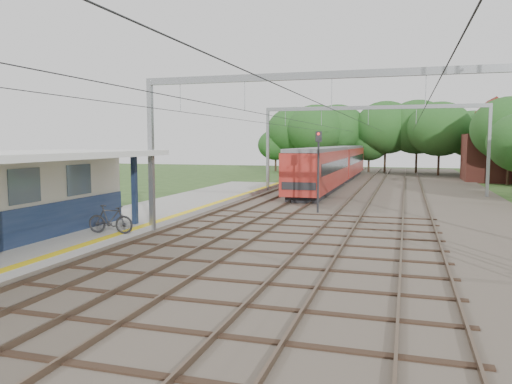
% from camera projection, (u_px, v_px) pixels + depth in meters
% --- Properties ---
extents(ballast_bed, '(18.00, 90.00, 0.10)m').
position_uv_depth(ballast_bed, '(373.00, 201.00, 34.79)').
color(ballast_bed, '#473D33').
rests_on(ballast_bed, ground).
extents(platform, '(5.00, 52.00, 0.35)m').
position_uv_depth(platform, '(93.00, 229.00, 22.84)').
color(platform, gray).
rests_on(platform, ground).
extents(yellow_stripe, '(0.45, 52.00, 0.01)m').
position_uv_depth(yellow_stripe, '(137.00, 228.00, 22.17)').
color(yellow_stripe, yellow).
rests_on(yellow_stripe, platform).
extents(rail_tracks, '(11.80, 88.00, 0.15)m').
position_uv_depth(rail_tracks, '(337.00, 198.00, 35.49)').
color(rail_tracks, brown).
rests_on(rail_tracks, ballast_bed).
extents(catenary_system, '(17.22, 88.00, 7.00)m').
position_uv_depth(catenary_system, '(359.00, 119.00, 29.92)').
color(catenary_system, gray).
rests_on(catenary_system, ground).
extents(tree_band, '(31.72, 30.88, 8.82)m').
position_uv_depth(tree_band, '(387.00, 136.00, 60.18)').
color(tree_band, '#382619').
rests_on(tree_band, ground).
extents(house_far, '(8.00, 6.12, 8.66)m').
position_uv_depth(house_far, '(505.00, 151.00, 51.98)').
color(house_far, brown).
rests_on(house_far, ground).
extents(bicycle, '(2.04, 0.75, 1.20)m').
position_uv_depth(bicycle, '(110.00, 219.00, 20.79)').
color(bicycle, black).
rests_on(bicycle, platform).
extents(train, '(2.73, 34.00, 3.60)m').
position_uv_depth(train, '(335.00, 164.00, 48.59)').
color(train, black).
rests_on(train, ballast_bed).
extents(signal_post, '(0.38, 0.33, 4.77)m').
position_uv_depth(signal_post, '(318.00, 161.00, 28.45)').
color(signal_post, black).
rests_on(signal_post, ground).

